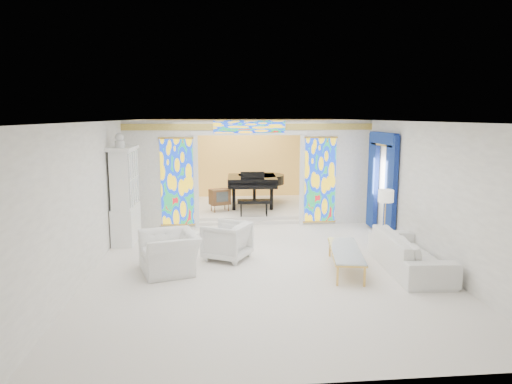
{
  "coord_description": "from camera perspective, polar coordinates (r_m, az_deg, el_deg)",
  "views": [
    {
      "loc": [
        -1.02,
        -10.84,
        3.12
      ],
      "look_at": [
        0.02,
        0.2,
        1.27
      ],
      "focal_mm": 32.0,
      "sensor_mm": 36.0,
      "label": 1
    }
  ],
  "objects": [
    {
      "name": "tv_console",
      "position": [
        14.24,
        -4.55,
        -0.61
      ],
      "size": [
        0.7,
        0.6,
        0.69
      ],
      "rotation": [
        0.0,
        0.0,
        0.38
      ],
      "color": "brown",
      "rests_on": "alcove_platform"
    },
    {
      "name": "sofa",
      "position": [
        9.9,
        18.63,
        -7.15
      ],
      "size": [
        1.11,
        2.57,
        0.74
      ],
      "primitive_type": "imported",
      "rotation": [
        0.0,
        0.0,
        1.52
      ],
      "color": "white",
      "rests_on": "floor"
    },
    {
      "name": "armchair_left",
      "position": [
        9.45,
        -10.75,
        -7.44
      ],
      "size": [
        1.38,
        1.48,
        0.79
      ],
      "primitive_type": "imported",
      "rotation": [
        0.0,
        0.0,
        -1.27
      ],
      "color": "silver",
      "rests_on": "floor"
    },
    {
      "name": "stained_glass_transom",
      "position": [
        12.77,
        -0.82,
        8.15
      ],
      "size": [
        2.0,
        0.04,
        0.34
      ],
      "primitive_type": "cube",
      "color": "gold",
      "rests_on": "partition_wall"
    },
    {
      "name": "stained_glass_left",
      "position": [
        12.9,
        -9.83,
        1.24
      ],
      "size": [
        0.9,
        0.04,
        2.4
      ],
      "primitive_type": "cube",
      "color": "gold",
      "rests_on": "partition_wall"
    },
    {
      "name": "side_table",
      "position": [
        10.25,
        -8.39,
        -6.12
      ],
      "size": [
        0.54,
        0.54,
        0.58
      ],
      "rotation": [
        0.0,
        0.0,
        0.17
      ],
      "color": "white",
      "rests_on": "floor"
    },
    {
      "name": "wall_left",
      "position": [
        11.24,
        -18.09,
        0.74
      ],
      "size": [
        0.02,
        12.0,
        3.0
      ],
      "primitive_type": "cube",
      "color": "white",
      "rests_on": "floor"
    },
    {
      "name": "vase",
      "position": [
        10.17,
        -8.43,
        -4.55
      ],
      "size": [
        0.22,
        0.22,
        0.18
      ],
      "primitive_type": "imported",
      "rotation": [
        0.0,
        0.0,
        0.39
      ],
      "color": "white",
      "rests_on": "side_table"
    },
    {
      "name": "armchair_right",
      "position": [
        10.08,
        -3.66,
        -6.12
      ],
      "size": [
        1.21,
        1.2,
        0.82
      ],
      "primitive_type": "imported",
      "rotation": [
        0.0,
        0.0,
        -2.08
      ],
      "color": "white",
      "rests_on": "floor"
    },
    {
      "name": "china_cabinet",
      "position": [
        11.81,
        -16.04,
        -0.39
      ],
      "size": [
        0.56,
        1.46,
        2.72
      ],
      "color": "white",
      "rests_on": "floor"
    },
    {
      "name": "ceiling",
      "position": [
        10.89,
        -0.02,
        8.86
      ],
      "size": [
        7.0,
        12.0,
        0.02
      ],
      "primitive_type": "cube",
      "color": "white",
      "rests_on": "wall_back"
    },
    {
      "name": "alcove_platform",
      "position": [
        15.28,
        -1.46,
        -1.95
      ],
      "size": [
        6.8,
        3.8,
        0.18
      ],
      "primitive_type": "cube",
      "color": "silver",
      "rests_on": "floor"
    },
    {
      "name": "floor",
      "position": [
        11.33,
        -0.02,
        -6.5
      ],
      "size": [
        12.0,
        12.0,
        0.0
      ],
      "primitive_type": "plane",
      "color": "silver",
      "rests_on": "ground"
    },
    {
      "name": "wall_back",
      "position": [
        16.95,
        -1.92,
        4.0
      ],
      "size": [
        7.0,
        0.02,
        3.0
      ],
      "primitive_type": "cube",
      "color": "white",
      "rests_on": "floor"
    },
    {
      "name": "gold_curtain_back",
      "position": [
        16.83,
        -1.89,
        3.96
      ],
      "size": [
        6.7,
        0.1,
        2.9
      ],
      "primitive_type": "cube",
      "color": "#F5B955",
      "rests_on": "wall_back"
    },
    {
      "name": "chandelier",
      "position": [
        14.9,
        -0.7,
        7.3
      ],
      "size": [
        0.48,
        0.48,
        0.3
      ],
      "primitive_type": "cylinder",
      "color": "gold",
      "rests_on": "ceiling"
    },
    {
      "name": "floor_lamp",
      "position": [
        10.93,
        15.91,
        -0.84
      ],
      "size": [
        0.45,
        0.45,
        1.44
      ],
      "rotation": [
        0.0,
        0.0,
        0.33
      ],
      "color": "gold",
      "rests_on": "floor"
    },
    {
      "name": "coffee_table",
      "position": [
        9.53,
        11.16,
        -7.29
      ],
      "size": [
        0.93,
        2.01,
        0.43
      ],
      "rotation": [
        0.0,
        0.0,
        -0.17
      ],
      "color": "silver",
      "rests_on": "floor"
    },
    {
      "name": "blue_drapes",
      "position": [
        12.45,
        15.45,
        2.03
      ],
      "size": [
        0.14,
        1.85,
        2.65
      ],
      "color": "navy",
      "rests_on": "wall_right"
    },
    {
      "name": "stained_glass_right",
      "position": [
        13.22,
        8.01,
        1.48
      ],
      "size": [
        0.9,
        0.04,
        2.4
      ],
      "primitive_type": "cube",
      "color": "gold",
      "rests_on": "partition_wall"
    },
    {
      "name": "wall_front",
      "position": [
        5.2,
        6.22,
        -8.68
      ],
      "size": [
        7.0,
        0.02,
        3.0
      ],
      "primitive_type": "cube",
      "color": "white",
      "rests_on": "floor"
    },
    {
      "name": "partition_wall",
      "position": [
        12.96,
        -0.85,
        2.99
      ],
      "size": [
        7.0,
        0.22,
        3.0
      ],
      "color": "white",
      "rests_on": "floor"
    },
    {
      "name": "grand_piano",
      "position": [
        15.17,
        0.02,
        1.41
      ],
      "size": [
        1.99,
        3.02,
        1.2
      ],
      "rotation": [
        0.0,
        0.0,
        -0.05
      ],
      "color": "black",
      "rests_on": "alcove_platform"
    },
    {
      "name": "wall_right",
      "position": [
        11.85,
        17.08,
        1.22
      ],
      "size": [
        0.02,
        12.0,
        3.0
      ],
      "primitive_type": "cube",
      "color": "white",
      "rests_on": "floor"
    }
  ]
}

